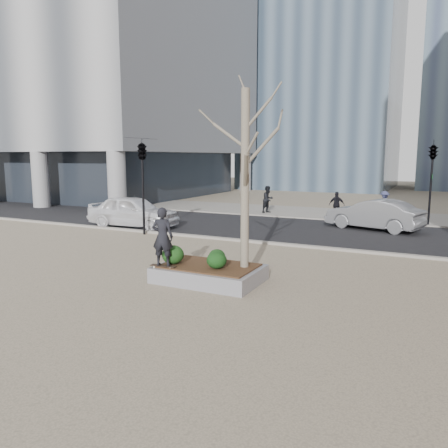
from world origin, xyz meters
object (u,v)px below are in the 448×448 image
at_px(skateboard, 163,267).
at_px(skateboarder, 163,237).
at_px(planter, 209,274).
at_px(police_car, 133,211).

bearing_deg(skateboard, skateboarder, 0.00).
xyz_separation_m(planter, skateboard, (-1.10, -0.76, 0.26)).
xyz_separation_m(skateboarder, police_car, (-7.15, 7.81, -0.53)).
xyz_separation_m(skateboard, skateboarder, (0.00, 0.00, 0.89)).
xyz_separation_m(planter, police_car, (-8.25, 7.05, 0.62)).
bearing_deg(planter, skateboarder, -145.34).
height_order(skateboard, police_car, police_car).
bearing_deg(skateboard, planter, 29.36).
bearing_deg(police_car, skateboard, -141.85).
bearing_deg(skateboard, police_car, 127.17).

